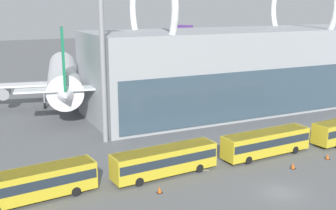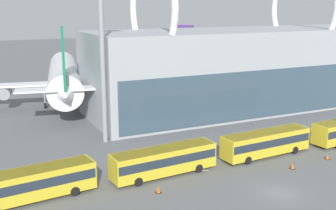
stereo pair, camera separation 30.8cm
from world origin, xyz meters
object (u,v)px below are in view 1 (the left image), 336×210
airliner_at_gate_far (64,77)px  shuttle_bus_0 (33,183)px  traffic_cone_0 (328,156)px  shuttle_bus_2 (266,142)px  shuttle_bus_1 (165,159)px  airliner_parked_remote (236,62)px  floodlight_mast (102,33)px  traffic_cone_2 (159,190)px  traffic_cone_1 (293,166)px

airliner_at_gate_far → shuttle_bus_0: (-11.84, -39.55, -3.81)m
traffic_cone_0 → shuttle_bus_2: bearing=144.4°
shuttle_bus_1 → shuttle_bus_2: size_ratio=1.00×
airliner_parked_remote → shuttle_bus_1: airliner_parked_remote is taller
floodlight_mast → shuttle_bus_2: bearing=-41.0°
airliner_at_gate_far → airliner_parked_remote: bearing=-67.8°
floodlight_mast → traffic_cone_2: (-0.16, -18.87, -15.10)m
airliner_parked_remote → floodlight_mast: (-45.71, -33.41, 10.45)m
shuttle_bus_0 → traffic_cone_2: shuttle_bus_0 is taller
traffic_cone_1 → floodlight_mast: bearing=130.7°
shuttle_bus_1 → shuttle_bus_2: same height
shuttle_bus_2 → traffic_cone_0: 7.86m
traffic_cone_1 → airliner_at_gate_far: bearing=111.4°
airliner_at_gate_far → airliner_parked_remote: (46.09, 8.84, -0.71)m
airliner_parked_remote → traffic_cone_0: size_ratio=52.73×
traffic_cone_0 → traffic_cone_2: 23.37m
shuttle_bus_1 → traffic_cone_2: shuttle_bus_1 is taller
traffic_cone_0 → traffic_cone_1: traffic_cone_1 is taller
shuttle_bus_0 → airliner_parked_remote: bearing=33.6°
shuttle_bus_2 → traffic_cone_2: 17.67m
airliner_parked_remote → shuttle_bus_0: 75.54m
shuttle_bus_1 → traffic_cone_0: size_ratio=17.33×
floodlight_mast → traffic_cone_0: bearing=-39.6°
traffic_cone_0 → traffic_cone_2: traffic_cone_0 is taller
traffic_cone_0 → shuttle_bus_0: bearing=173.2°
airliner_at_gate_far → shuttle_bus_2: size_ratio=3.21×
floodlight_mast → traffic_cone_2: 24.17m
airliner_parked_remote → floodlight_mast: floodlight_mast is taller
shuttle_bus_1 → traffic_cone_1: (14.67, -4.92, -1.52)m
shuttle_bus_1 → traffic_cone_0: 21.35m
traffic_cone_1 → traffic_cone_2: size_ratio=1.09×
airliner_parked_remote → floodlight_mast: bearing=-83.3°
floodlight_mast → traffic_cone_1: 30.13m
traffic_cone_1 → traffic_cone_2: 17.21m
airliner_at_gate_far → shuttle_bus_1: size_ratio=3.20×
traffic_cone_2 → traffic_cone_1: bearing=-3.0°
airliner_at_gate_far → traffic_cone_0: airliner_at_gate_far is taller
shuttle_bus_0 → traffic_cone_1: bearing=-15.6°
shuttle_bus_1 → traffic_cone_2: size_ratio=18.07×
shuttle_bus_2 → traffic_cone_1: size_ratio=16.54×
floodlight_mast → traffic_cone_2: bearing=-90.5°
airliner_parked_remote → traffic_cone_1: airliner_parked_remote is taller
shuttle_bus_2 → traffic_cone_1: (0.09, -5.05, -1.52)m
traffic_cone_0 → traffic_cone_1: bearing=-174.8°
shuttle_bus_2 → traffic_cone_0: size_ratio=17.28×
traffic_cone_1 → traffic_cone_2: (-17.19, 0.91, -0.03)m
airliner_at_gate_far → traffic_cone_1: 47.93m
shuttle_bus_1 → airliner_at_gate_far: bearing=89.9°
shuttle_bus_1 → floodlight_mast: floodlight_mast is taller
shuttle_bus_1 → traffic_cone_2: 4.99m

